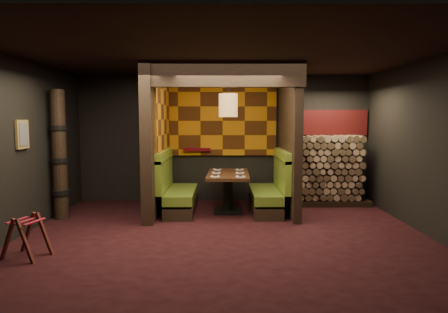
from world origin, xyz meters
TOP-DOWN VIEW (x-y plane):
  - floor at (0.00, 0.00)m, footprint 6.50×5.50m
  - ceiling at (0.00, 0.00)m, footprint 6.50×5.50m
  - wall_back at (0.00, 2.76)m, footprint 6.50×0.02m
  - wall_front at (0.00, -2.76)m, footprint 6.50×0.02m
  - wall_left at (-3.26, 0.00)m, footprint 0.02×5.50m
  - wall_right at (3.26, 0.00)m, footprint 0.02×5.50m
  - partition_left at (-1.35, 1.65)m, footprint 0.20×2.20m
  - partition_right at (1.30, 1.70)m, footprint 0.15×2.10m
  - header_beam at (-0.02, 0.70)m, footprint 2.85×0.18m
  - tapa_back_panel at (-0.02, 2.71)m, footprint 2.40×0.06m
  - tapa_side_panel at (-1.23, 1.82)m, footprint 0.04×1.85m
  - lacquer_shelf at (-0.60, 2.65)m, footprint 0.60×0.12m
  - booth_bench_left at (-0.96, 1.65)m, footprint 0.68×1.60m
  - booth_bench_right at (0.93, 1.65)m, footprint 0.68×1.60m
  - dining_table at (0.08, 1.60)m, footprint 0.85×1.52m
  - place_settings at (0.08, 1.60)m, footprint 0.68×1.22m
  - pendant_lamp at (0.08, 1.55)m, footprint 0.37×0.37m
  - framed_picture at (-3.22, 0.10)m, footprint 0.05×0.36m
  - luggage_rack at (-2.68, -0.99)m, footprint 0.66×0.54m
  - totem_column at (-3.05, 1.10)m, footprint 0.31×0.31m
  - firewood_stack at (2.29, 2.35)m, footprint 1.73×0.70m
  - mosaic_header at (2.29, 2.68)m, footprint 1.83×0.10m
  - bay_front_post at (1.39, 1.96)m, footprint 0.08×0.08m

SIDE VIEW (x-z plane):
  - floor at x=0.00m, z-range -0.02..0.00m
  - luggage_rack at x=-2.68m, z-range 0.00..0.61m
  - booth_bench_left at x=-0.96m, z-range -0.17..0.97m
  - booth_bench_right at x=0.93m, z-range -0.17..0.97m
  - dining_table at x=0.08m, z-range 0.16..0.95m
  - firewood_stack at x=2.29m, z-range 0.00..1.50m
  - place_settings at x=0.08m, z-range 0.79..0.82m
  - lacquer_shelf at x=-0.60m, z-range 1.15..1.21m
  - totem_column at x=-3.05m, z-range -0.01..2.39m
  - wall_back at x=0.00m, z-range 0.00..2.85m
  - wall_front at x=0.00m, z-range 0.00..2.85m
  - wall_left at x=-3.26m, z-range 0.00..2.85m
  - wall_right at x=3.26m, z-range 0.00..2.85m
  - partition_left at x=-1.35m, z-range 0.00..2.85m
  - partition_right at x=1.30m, z-range 0.00..2.85m
  - bay_front_post at x=1.39m, z-range 0.00..2.85m
  - framed_picture at x=-3.22m, z-range 1.39..1.85m
  - mosaic_header at x=2.29m, z-range 1.50..2.06m
  - tapa_back_panel at x=-0.02m, z-range 1.04..2.60m
  - tapa_side_panel at x=-1.23m, z-range 1.12..2.58m
  - pendant_lamp at x=0.08m, z-range 1.65..2.60m
  - header_beam at x=-0.02m, z-range 2.41..2.85m
  - ceiling at x=0.00m, z-range 2.85..2.87m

